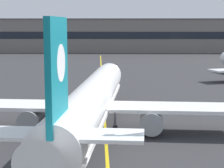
{
  "coord_description": "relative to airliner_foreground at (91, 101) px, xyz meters",
  "views": [
    {
      "loc": [
        2.53,
        -24.93,
        11.19
      ],
      "look_at": [
        1.4,
        20.57,
        4.39
      ],
      "focal_mm": 64.24,
      "sensor_mm": 36.0,
      "label": 1
    }
  ],
  "objects": [
    {
      "name": "airliner_foreground",
      "position": [
        0.0,
        0.0,
        0.0
      ],
      "size": [
        32.23,
        41.52,
        11.65
      ],
      "color": "white",
      "rests_on": "ground"
    },
    {
      "name": "safety_cone_by_nose_gear",
      "position": [
        0.13,
        15.1,
        -3.11
      ],
      "size": [
        0.44,
        0.44,
        0.55
      ],
      "color": "orange",
      "rests_on": "ground"
    },
    {
      "name": "taxiway_centreline",
      "position": [
        0.61,
        14.46,
        -3.37
      ],
      "size": [
        10.79,
        179.71,
        0.01
      ],
      "primitive_type": "cube",
      "rotation": [
        0.0,
        0.0,
        0.06
      ],
      "color": "yellow",
      "rests_on": "ground"
    },
    {
      "name": "terminal_building",
      "position": [
        1.74,
        123.05,
        3.38
      ],
      "size": [
        115.82,
        12.4,
        13.48
      ],
      "color": "slate",
      "rests_on": "ground"
    }
  ]
}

